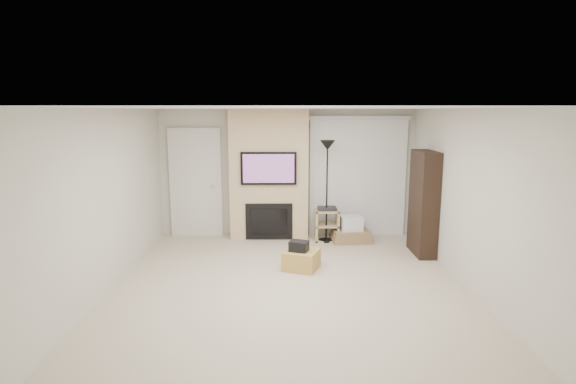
{
  "coord_description": "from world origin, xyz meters",
  "views": [
    {
      "loc": [
        -0.1,
        -6.05,
        2.46
      ],
      "look_at": [
        0.0,
        1.2,
        1.15
      ],
      "focal_mm": 28.0,
      "sensor_mm": 36.0,
      "label": 1
    }
  ],
  "objects_px": {
    "box_stack": "(351,232)",
    "bookshelf": "(424,203)",
    "ottoman": "(301,260)",
    "floor_lamp": "(327,162)",
    "av_stand": "(327,223)"
  },
  "relations": [
    {
      "from": "floor_lamp",
      "to": "box_stack",
      "type": "xyz_separation_m",
      "value": [
        0.47,
        -0.0,
        -1.33
      ]
    },
    {
      "from": "floor_lamp",
      "to": "bookshelf",
      "type": "xyz_separation_m",
      "value": [
        1.59,
        -0.76,
        -0.62
      ]
    },
    {
      "from": "box_stack",
      "to": "bookshelf",
      "type": "distance_m",
      "value": 1.53
    },
    {
      "from": "floor_lamp",
      "to": "av_stand",
      "type": "xyz_separation_m",
      "value": [
        0.02,
        0.06,
        -1.17
      ]
    },
    {
      "from": "av_stand",
      "to": "box_stack",
      "type": "distance_m",
      "value": 0.49
    },
    {
      "from": "ottoman",
      "to": "av_stand",
      "type": "bearing_deg",
      "value": 70.67
    },
    {
      "from": "av_stand",
      "to": "bookshelf",
      "type": "height_order",
      "value": "bookshelf"
    },
    {
      "from": "floor_lamp",
      "to": "box_stack",
      "type": "bearing_deg",
      "value": -0.2
    },
    {
      "from": "floor_lamp",
      "to": "av_stand",
      "type": "distance_m",
      "value": 1.18
    },
    {
      "from": "ottoman",
      "to": "box_stack",
      "type": "relative_size",
      "value": 0.64
    },
    {
      "from": "ottoman",
      "to": "box_stack",
      "type": "distance_m",
      "value": 1.82
    },
    {
      "from": "bookshelf",
      "to": "floor_lamp",
      "type": "bearing_deg",
      "value": 154.42
    },
    {
      "from": "ottoman",
      "to": "floor_lamp",
      "type": "bearing_deg",
      "value": 70.49
    },
    {
      "from": "av_stand",
      "to": "box_stack",
      "type": "bearing_deg",
      "value": -7.46
    },
    {
      "from": "bookshelf",
      "to": "ottoman",
      "type": "bearing_deg",
      "value": -160.51
    }
  ]
}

